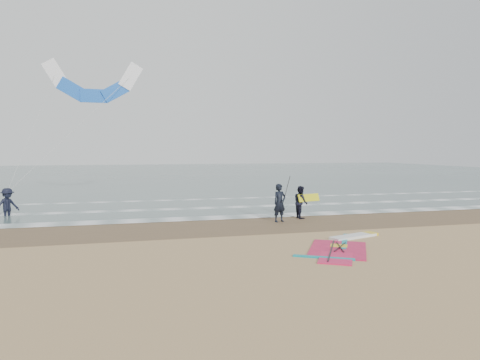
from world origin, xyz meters
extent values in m
plane|color=tan|center=(0.00, 0.00, 0.00)|extent=(120.00, 120.00, 0.00)
cube|color=#47605E|center=(0.00, 48.00, 0.01)|extent=(120.00, 80.00, 0.02)
cube|color=brown|center=(0.00, 6.00, 0.00)|extent=(120.00, 5.00, 0.01)
cube|color=white|center=(0.00, 8.20, 0.03)|extent=(120.00, 1.20, 0.02)
cube|color=white|center=(0.00, 12.00, 0.03)|extent=(120.00, 0.70, 0.02)
cube|color=white|center=(0.00, 16.50, 0.03)|extent=(120.00, 0.50, 0.01)
cube|color=white|center=(2.34, 2.05, 0.05)|extent=(2.24, 1.19, 0.10)
cube|color=yellow|center=(3.30, 2.35, 0.06)|extent=(0.54, 0.62, 0.11)
cube|color=#D81B4D|center=(0.77, 0.30, 0.02)|extent=(3.06, 3.38, 0.03)
cube|color=#D81B4D|center=(0.12, -0.83, 0.02)|extent=(1.69, 1.88, 0.04)
cube|color=#0C8C99|center=(1.64, 1.44, 0.02)|extent=(1.56, 2.51, 0.04)
cube|color=#0C8C99|center=(-0.23, -0.66, 0.02)|extent=(1.83, 1.17, 0.04)
cube|color=yellow|center=(1.03, 0.74, 0.02)|extent=(0.79, 0.76, 0.05)
cylinder|color=black|center=(0.42, 0.13, 0.04)|extent=(1.62, 2.75, 0.05)
cylinder|color=black|center=(0.95, 0.48, 0.06)|extent=(1.08, 1.19, 0.03)
cylinder|color=black|center=(0.95, 0.48, 0.06)|extent=(0.52, 1.50, 0.03)
imported|color=black|center=(0.71, 6.32, 0.94)|extent=(0.78, 0.62, 1.88)
imported|color=black|center=(2.15, 7.13, 0.84)|extent=(0.65, 0.83, 1.68)
imported|color=black|center=(-12.70, 11.47, 0.93)|extent=(1.35, 1.34, 1.87)
cylinder|color=black|center=(1.01, 6.32, 1.38)|extent=(0.17, 0.86, 1.82)
cube|color=yellow|center=(2.55, 7.03, 1.06)|extent=(1.30, 0.51, 0.39)
cube|color=white|center=(-10.88, 16.19, 8.36)|extent=(1.62, 0.21, 1.92)
cube|color=blue|center=(-9.90, 16.19, 7.38)|extent=(1.93, 0.23, 1.61)
cube|color=blue|center=(-8.56, 16.19, 7.02)|extent=(1.72, 0.22, 0.87)
cube|color=blue|center=(-7.22, 16.19, 7.38)|extent=(1.93, 0.23, 1.61)
cube|color=white|center=(-6.24, 16.19, 8.36)|extent=(1.62, 0.21, 1.92)
cylinder|color=beige|center=(-11.79, 13.83, 4.82)|extent=(1.83, 4.73, 7.11)
cylinder|color=beige|center=(-9.47, 13.83, 4.82)|extent=(6.48, 4.73, 7.11)
camera|label=1|loc=(-6.28, -13.33, 3.57)|focal=32.00mm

